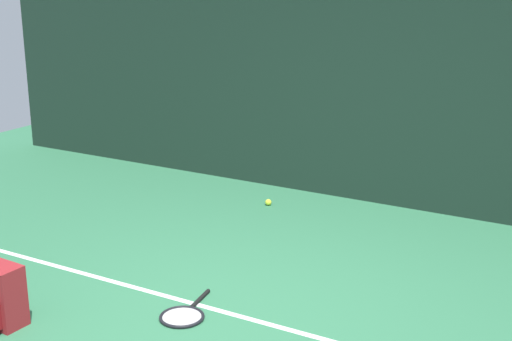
# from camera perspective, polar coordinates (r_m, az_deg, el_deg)

# --- Properties ---
(ground_plane) EXTENTS (12.00, 12.00, 0.00)m
(ground_plane) POSITION_cam_1_polar(r_m,az_deg,el_deg) (5.14, -2.25, -11.86)
(ground_plane) COLOR #2D6B47
(back_fence) EXTENTS (10.00, 0.10, 2.52)m
(back_fence) POSITION_cam_1_polar(r_m,az_deg,el_deg) (7.35, 10.15, 6.89)
(back_fence) COLOR #192D23
(back_fence) RESTS_ON ground
(court_line) EXTENTS (9.00, 0.05, 0.00)m
(court_line) POSITION_cam_1_polar(r_m,az_deg,el_deg) (5.21, -1.71, -11.43)
(court_line) COLOR white
(court_line) RESTS_ON ground
(tennis_racket) EXTENTS (0.37, 0.63, 0.03)m
(tennis_racket) POSITION_cam_1_polar(r_m,az_deg,el_deg) (5.21, -5.79, -11.40)
(tennis_racket) COLOR black
(tennis_racket) RESTS_ON ground
(backpack) EXTENTS (0.31, 0.29, 0.44)m
(backpack) POSITION_cam_1_polar(r_m,az_deg,el_deg) (5.29, -19.75, -9.51)
(backpack) COLOR maroon
(backpack) RESTS_ON ground
(tennis_ball_by_fence) EXTENTS (0.07, 0.07, 0.07)m
(tennis_ball_by_fence) POSITION_cam_1_polar(r_m,az_deg,el_deg) (7.42, 0.99, -2.55)
(tennis_ball_by_fence) COLOR #CCE033
(tennis_ball_by_fence) RESTS_ON ground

